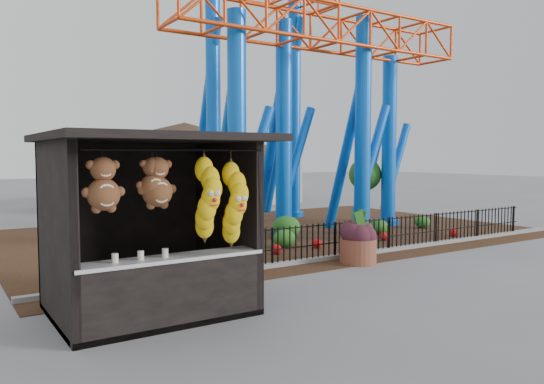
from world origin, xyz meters
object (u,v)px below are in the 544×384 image
prize_booth (153,228)px  potted_plant (357,245)px  roller_coaster (293,54)px  terracotta_planter (358,251)px

prize_booth → potted_plant: 6.65m
roller_coaster → terracotta_planter: size_ratio=11.66×
terracotta_planter → roller_coaster: bearing=69.9°
prize_booth → roller_coaster: size_ratio=0.32×
terracotta_planter → potted_plant: bearing=50.6°
terracotta_planter → potted_plant: 0.55m
potted_plant → roller_coaster: bearing=61.5°
roller_coaster → potted_plant: 8.40m
roller_coaster → terracotta_planter: 8.81m
prize_booth → terracotta_planter: prize_booth is taller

